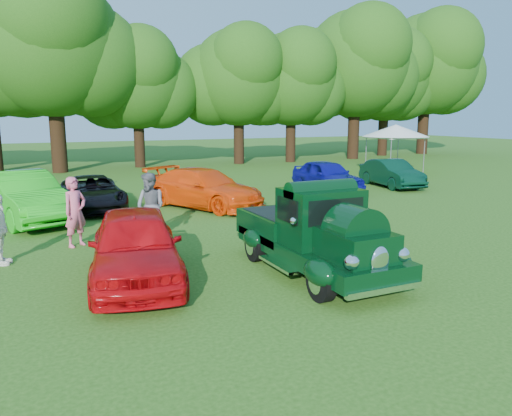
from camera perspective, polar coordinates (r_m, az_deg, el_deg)
name	(u,v)px	position (r m, az deg, el deg)	size (l,w,h in m)	color
ground	(292,263)	(12.05, 4.13, -6.33)	(120.00, 120.00, 0.00)	#254F12
hero_pickup	(315,236)	(11.27, 6.71, -3.15)	(2.30, 4.94, 1.93)	black
red_convertible	(136,245)	(10.90, -13.61, -4.18)	(1.84, 4.57, 1.56)	#BC080D
back_car_lime	(23,197)	(18.13, -25.12, 1.14)	(1.78, 5.10, 1.68)	#18AA16
back_car_black	(93,193)	(19.68, -18.17, 1.66)	(2.08, 4.52, 1.26)	black
back_car_orange	(204,188)	(19.20, -5.98, 2.26)	(2.08, 5.11, 1.48)	#ED4008
back_car_blue	(327,176)	(23.36, 8.12, 3.66)	(1.72, 4.27, 1.45)	#0C0B83
back_car_green	(391,173)	(25.51, 15.22, 3.85)	(1.43, 4.09, 1.35)	black
spectator_pink	(75,212)	(14.20, -19.96, -0.42)	(0.69, 0.45, 1.89)	#D95979
spectator_grey	(150,206)	(14.41, -11.98, 0.18)	(0.93, 0.72, 1.91)	slate
canopy_tent	(396,131)	(31.29, 15.66, 8.47)	(4.08, 4.08, 2.94)	silver
tree_line	(141,63)	(35.45, -12.98, 15.83)	(64.26, 10.81, 12.34)	#311D10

